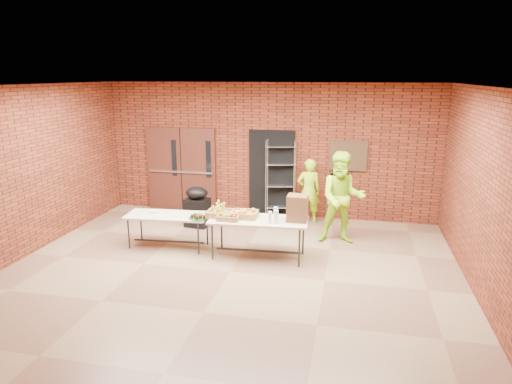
{
  "coord_description": "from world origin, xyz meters",
  "views": [
    {
      "loc": [
        2.03,
        -7.16,
        3.39
      ],
      "look_at": [
        0.16,
        1.4,
        1.11
      ],
      "focal_mm": 32.0,
      "sensor_mm": 36.0,
      "label": 1
    }
  ],
  "objects_px": {
    "table_left": "(168,217)",
    "table_right": "(258,222)",
    "covered_grill": "(197,207)",
    "volunteer_man": "(342,198)",
    "wire_rack": "(281,179)",
    "coffee_dispenser": "(297,208)",
    "volunteer_woman": "(309,191)"
  },
  "relations": [
    {
      "from": "table_left",
      "to": "covered_grill",
      "type": "bearing_deg",
      "value": 79.36
    },
    {
      "from": "table_left",
      "to": "volunteer_woman",
      "type": "height_order",
      "value": "volunteer_woman"
    },
    {
      "from": "table_left",
      "to": "volunteer_man",
      "type": "bearing_deg",
      "value": 11.69
    },
    {
      "from": "wire_rack",
      "to": "coffee_dispenser",
      "type": "height_order",
      "value": "wire_rack"
    },
    {
      "from": "volunteer_woman",
      "to": "table_right",
      "type": "bearing_deg",
      "value": 57.3
    },
    {
      "from": "table_right",
      "to": "volunteer_man",
      "type": "distance_m",
      "value": 1.89
    },
    {
      "from": "coffee_dispenser",
      "to": "wire_rack",
      "type": "bearing_deg",
      "value": 106.18
    },
    {
      "from": "table_left",
      "to": "volunteer_man",
      "type": "distance_m",
      "value": 3.53
    },
    {
      "from": "table_left",
      "to": "table_right",
      "type": "xyz_separation_m",
      "value": [
        1.88,
        -0.14,
        0.07
      ]
    },
    {
      "from": "coffee_dispenser",
      "to": "volunteer_woman",
      "type": "xyz_separation_m",
      "value": [
        -0.02,
        2.26,
        -0.24
      ]
    },
    {
      "from": "table_right",
      "to": "volunteer_man",
      "type": "bearing_deg",
      "value": 33.71
    },
    {
      "from": "coffee_dispenser",
      "to": "covered_grill",
      "type": "height_order",
      "value": "coffee_dispenser"
    },
    {
      "from": "table_left",
      "to": "table_right",
      "type": "relative_size",
      "value": 0.9
    },
    {
      "from": "wire_rack",
      "to": "table_left",
      "type": "xyz_separation_m",
      "value": [
        -1.88,
        -2.4,
        -0.33
      ]
    },
    {
      "from": "coffee_dispenser",
      "to": "volunteer_woman",
      "type": "relative_size",
      "value": 0.32
    },
    {
      "from": "wire_rack",
      "to": "covered_grill",
      "type": "bearing_deg",
      "value": -161.75
    },
    {
      "from": "wire_rack",
      "to": "volunteer_woman",
      "type": "bearing_deg",
      "value": -30.38
    },
    {
      "from": "volunteer_man",
      "to": "covered_grill",
      "type": "bearing_deg",
      "value": 168.1
    },
    {
      "from": "covered_grill",
      "to": "volunteer_man",
      "type": "xyz_separation_m",
      "value": [
        3.23,
        -0.35,
        0.49
      ]
    },
    {
      "from": "table_right",
      "to": "covered_grill",
      "type": "height_order",
      "value": "covered_grill"
    },
    {
      "from": "table_left",
      "to": "volunteer_man",
      "type": "height_order",
      "value": "volunteer_man"
    },
    {
      "from": "wire_rack",
      "to": "table_right",
      "type": "bearing_deg",
      "value": -102.96
    },
    {
      "from": "covered_grill",
      "to": "volunteer_woman",
      "type": "bearing_deg",
      "value": 27.47
    },
    {
      "from": "table_right",
      "to": "wire_rack",
      "type": "bearing_deg",
      "value": 86.48
    },
    {
      "from": "coffee_dispenser",
      "to": "table_left",
      "type": "bearing_deg",
      "value": 178.19
    },
    {
      "from": "table_right",
      "to": "volunteer_man",
      "type": "relative_size",
      "value": 0.99
    },
    {
      "from": "covered_grill",
      "to": "volunteer_woman",
      "type": "distance_m",
      "value": 2.6
    },
    {
      "from": "wire_rack",
      "to": "coffee_dispenser",
      "type": "distance_m",
      "value": 2.58
    },
    {
      "from": "volunteer_man",
      "to": "coffee_dispenser",
      "type": "bearing_deg",
      "value": -131.51
    },
    {
      "from": "covered_grill",
      "to": "wire_rack",
      "type": "bearing_deg",
      "value": 39.8
    },
    {
      "from": "coffee_dispenser",
      "to": "volunteer_man",
      "type": "distance_m",
      "value": 1.32
    },
    {
      "from": "table_left",
      "to": "coffee_dispenser",
      "type": "xyz_separation_m",
      "value": [
        2.6,
        -0.08,
        0.38
      ]
    }
  ]
}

